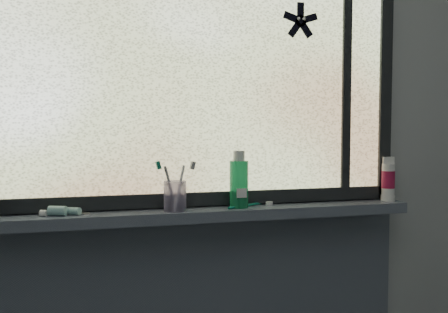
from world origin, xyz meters
TOP-DOWN VIEW (x-y plane):
  - wall_back at (0.00, 1.30)m, footprint 3.00×0.01m
  - windowsill at (0.00, 1.23)m, footprint 1.62×0.14m
  - window_pane at (0.00, 1.28)m, footprint 1.50×0.01m
  - frame_bottom at (0.00, 1.28)m, footprint 1.60×0.03m
  - frame_right at (0.78, 1.28)m, footprint 0.05×0.03m
  - frame_mullion at (0.60, 1.28)m, footprint 0.03×0.03m
  - starfish_sticker at (0.40, 1.27)m, footprint 0.15×0.02m
  - toothpaste_tube at (-0.47, 1.22)m, footprint 0.19×0.11m
  - toothbrush_cup at (-0.10, 1.22)m, footprint 0.09×0.09m
  - toothbrush_lying at (0.17, 1.23)m, footprint 0.20×0.12m
  - mouthwash_bottle at (0.14, 1.23)m, footprint 0.08×0.08m
  - cream_tube at (0.77, 1.22)m, footprint 0.06×0.06m

SIDE VIEW (x-z plane):
  - windowsill at x=0.00m, z-range 0.98..1.02m
  - toothbrush_lying at x=0.17m, z-range 1.02..1.03m
  - toothpaste_tube at x=-0.47m, z-range 1.02..1.05m
  - frame_bottom at x=0.00m, z-range 1.02..1.07m
  - toothbrush_cup at x=-0.10m, z-range 1.02..1.13m
  - cream_tube at x=0.77m, z-range 1.05..1.18m
  - mouthwash_bottle at x=0.14m, z-range 1.04..1.21m
  - wall_back at x=0.00m, z-range 0.00..2.50m
  - frame_right at x=0.78m, z-range 0.98..2.08m
  - window_pane at x=0.00m, z-range 1.03..2.03m
  - frame_mullion at x=0.60m, z-range 1.03..2.03m
  - starfish_sticker at x=0.40m, z-range 1.65..1.79m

